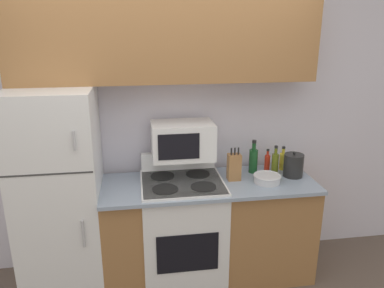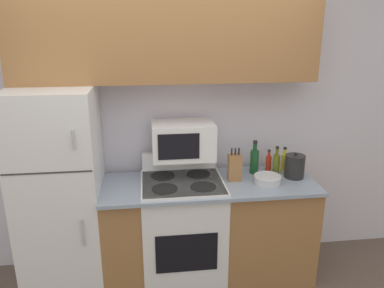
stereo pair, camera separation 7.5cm
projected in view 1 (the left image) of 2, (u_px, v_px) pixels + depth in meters
The scene contains 13 objects.
wall_back at pixel (166, 130), 3.36m from camera, with size 8.00×0.05×2.55m.
lower_cabinets at pixel (208, 229), 3.30m from camera, with size 1.79×0.66×0.91m.
refrigerator at pixel (60, 195), 3.02m from camera, with size 0.65×0.68×1.73m.
upper_cabinets at pixel (166, 36), 2.94m from camera, with size 2.44×0.31×0.72m.
stove at pixel (183, 229), 3.25m from camera, with size 0.69×0.64×1.09m.
microwave at pixel (183, 140), 3.14m from camera, with size 0.52×0.34×0.30m.
knife_block at pixel (234, 167), 3.17m from camera, with size 0.11×0.09×0.29m.
bowl at pixel (267, 178), 3.13m from camera, with size 0.23×0.23×0.07m.
bottle_cooking_spray at pixel (283, 161), 3.40m from camera, with size 0.06×0.06×0.22m.
bottle_wine_green at pixel (253, 160), 3.33m from camera, with size 0.08×0.08×0.30m.
bottle_hot_sauce at pixel (267, 162), 3.39m from camera, with size 0.05×0.05×0.20m.
bottle_olive_oil at pixel (275, 163), 3.30m from camera, with size 0.06×0.06×0.26m.
kettle at pixel (293, 165), 3.25m from camera, with size 0.17×0.17×0.22m.
Camera 1 is at (-0.26, -2.55, 2.17)m, focal length 35.00 mm.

